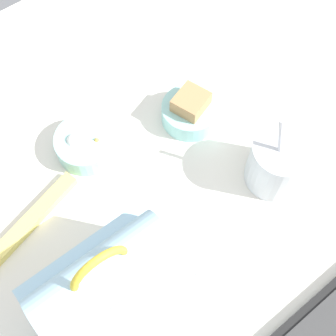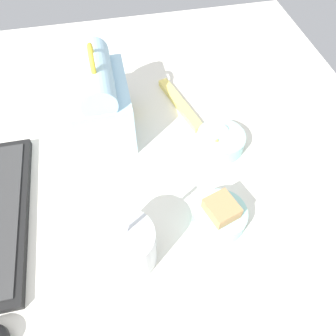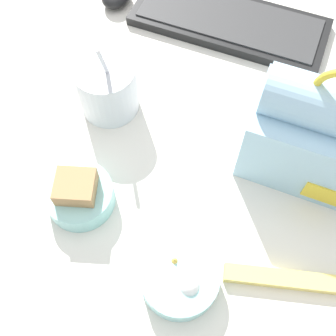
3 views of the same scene
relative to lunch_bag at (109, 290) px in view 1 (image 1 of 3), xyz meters
The scene contains 6 objects.
desk_surface 25.04cm from the lunch_bag, 153.03° to the right, with size 140.00×110.00×2.00cm.
lunch_bag is the anchor object (origin of this frame).
soup_cup 34.14cm from the lunch_bag, behind, with size 10.01×10.01×15.73cm.
bento_bowl_sandwich 36.38cm from the lunch_bag, 147.64° to the right, with size 10.46×10.46×6.51cm.
bento_bowl_snacks 28.54cm from the lunch_bag, 115.10° to the right, with size 10.96×10.96×4.83cm.
chopstick_case 21.01cm from the lunch_bag, 80.20° to the right, with size 19.93×7.54×1.60cm.
Camera 1 is at (23.78, 27.45, 73.97)cm, focal length 50.00 mm.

